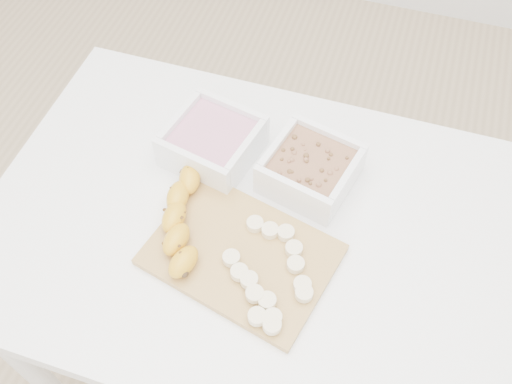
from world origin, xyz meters
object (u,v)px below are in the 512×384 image
(bowl_yogurt, at_px, (213,141))
(banana, at_px, (182,221))
(table, at_px, (251,248))
(bowl_granola, at_px, (311,168))
(cutting_board, at_px, (241,255))

(bowl_yogurt, xyz_separation_m, banana, (0.01, -0.19, -0.00))
(table, height_order, bowl_yogurt, bowl_yogurt)
(bowl_granola, relative_size, cutting_board, 0.61)
(table, distance_m, bowl_yogurt, 0.23)
(bowl_yogurt, xyz_separation_m, bowl_granola, (0.20, -0.01, -0.00))
(table, distance_m, cutting_board, 0.13)
(cutting_board, bearing_deg, table, 94.38)
(table, relative_size, bowl_yogurt, 5.14)
(bowl_yogurt, height_order, cutting_board, bowl_yogurt)
(table, xyz_separation_m, banana, (-0.11, -0.05, 0.13))
(banana, bearing_deg, bowl_yogurt, 86.50)
(bowl_yogurt, distance_m, cutting_board, 0.25)
(cutting_board, bearing_deg, bowl_granola, 70.31)
(bowl_granola, distance_m, cutting_board, 0.22)
(table, relative_size, banana, 4.34)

